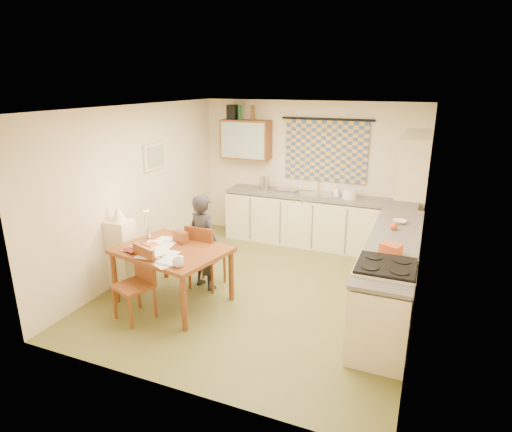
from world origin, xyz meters
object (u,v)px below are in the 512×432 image
at_px(dining_table, 173,275).
at_px(chair_far, 207,267).
at_px(counter_right, 391,274).
at_px(person, 204,242).
at_px(stove, 382,306).
at_px(shelf_stand, 122,254).
at_px(counter_back, 317,221).

height_order(dining_table, chair_far, chair_far).
height_order(counter_right, person, person).
relative_size(stove, chair_far, 1.04).
bearing_deg(person, dining_table, 91.01).
bearing_deg(person, stove, -171.81).
distance_m(dining_table, person, 0.63).
bearing_deg(shelf_stand, chair_far, 23.52).
distance_m(stove, person, 2.54).
relative_size(counter_right, shelf_stand, 2.96).
distance_m(counter_right, stove, 0.93).
distance_m(stove, chair_far, 2.53).
bearing_deg(counter_back, chair_far, -115.22).
xyz_separation_m(counter_back, stove, (1.44, -2.71, 0.04)).
distance_m(counter_back, stove, 3.07).
bearing_deg(stove, counter_back, 117.97).
xyz_separation_m(counter_right, shelf_stand, (-3.54, -0.86, 0.05)).
distance_m(counter_right, person, 2.53).
bearing_deg(chair_far, dining_table, 71.74).
bearing_deg(person, chair_far, -102.54).
height_order(counter_right, stove, stove).
bearing_deg(counter_right, shelf_stand, -166.27).
xyz_separation_m(counter_right, person, (-2.48, -0.42, 0.23)).
height_order(counter_back, shelf_stand, shelf_stand).
bearing_deg(chair_far, counter_right, -169.64).
distance_m(counter_back, shelf_stand, 3.38).
relative_size(counter_right, person, 2.16).
xyz_separation_m(counter_right, dining_table, (-2.66, -0.95, -0.07)).
bearing_deg(counter_back, counter_right, -51.03).
bearing_deg(person, counter_back, -95.48).
bearing_deg(dining_table, shelf_stand, -173.59).
height_order(counter_back, counter_right, same).
relative_size(dining_table, chair_far, 1.63).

